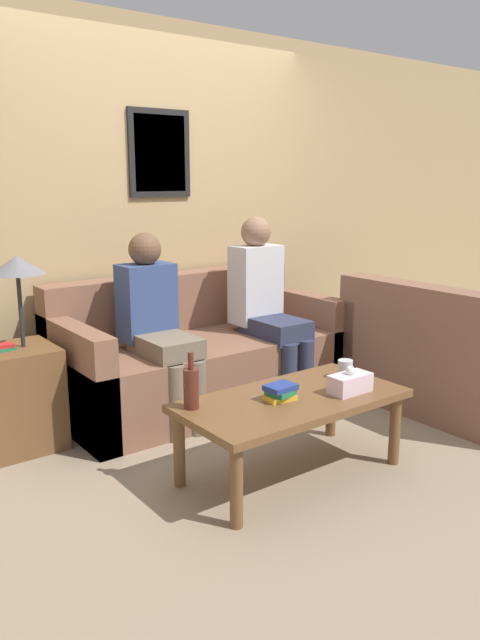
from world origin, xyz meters
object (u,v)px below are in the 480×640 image
object	(u,v)px
couch_side	(451,362)
wine_bottle	(191,387)
person_right	(266,301)
couch_main	(197,359)
person_left	(157,321)
coffee_table	(292,407)
drinking_glass	(345,369)

from	to	relation	value
couch_side	wine_bottle	distance (m)	2.06
person_right	wine_bottle	bearing A→B (deg)	-143.52
couch_main	wine_bottle	xyz separation A→B (m)	(-0.72, -1.05, 0.23)
person_right	couch_side	bearing A→B (deg)	-47.15
couch_main	person_left	xyz separation A→B (m)	(-0.39, -0.15, 0.35)
couch_main	coffee_table	bearing A→B (deg)	-99.89
couch_side	coffee_table	xyz separation A→B (m)	(-1.54, -0.11, 0.07)
drinking_glass	person_left	bearing A→B (deg)	121.22
wine_bottle	person_left	xyz separation A→B (m)	(0.32, 0.90, 0.12)
wine_bottle	drinking_glass	bearing A→B (deg)	-7.46
wine_bottle	person_right	world-z (taller)	person_right
couch_side	coffee_table	bearing A→B (deg)	94.20
couch_side	drinking_glass	world-z (taller)	couch_side
coffee_table	person_left	bearing A→B (deg)	99.48
coffee_table	wine_bottle	world-z (taller)	wine_bottle
wine_bottle	coffee_table	bearing A→B (deg)	-19.13
coffee_table	person_left	distance (m)	1.13
drinking_glass	person_left	size ratio (longest dim) A/B	0.09
coffee_table	wine_bottle	bearing A→B (deg)	160.87
couch_main	wine_bottle	world-z (taller)	couch_main
person_left	couch_main	bearing A→B (deg)	21.29
person_left	person_right	size ratio (longest dim) A/B	0.94
drinking_glass	person_left	world-z (taller)	person_left
couch_side	person_right	xyz separation A→B (m)	(-0.87, 0.93, 0.38)
couch_main	person_left	world-z (taller)	person_left
coffee_table	person_left	size ratio (longest dim) A/B	0.99
couch_main	coffee_table	size ratio (longest dim) A/B	1.62
couch_main	wine_bottle	bearing A→B (deg)	-124.20
wine_bottle	drinking_glass	xyz separation A→B (m)	(0.94, -0.12, -0.05)
coffee_table	drinking_glass	world-z (taller)	drinking_glass
couch_side	drinking_glass	bearing A→B (deg)	93.25
couch_main	wine_bottle	distance (m)	1.29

